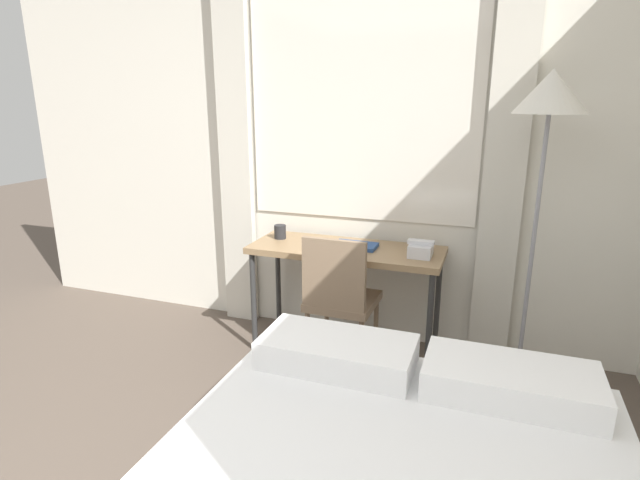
# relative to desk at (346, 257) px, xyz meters

# --- Properties ---
(wall_back_with_window) EXTENTS (5.03, 0.13, 2.70)m
(wall_back_with_window) POSITION_rel_desk_xyz_m (-0.21, 0.31, 0.70)
(wall_back_with_window) COLOR silver
(wall_back_with_window) RESTS_ON ground_plane
(desk) EXTENTS (1.22, 0.47, 0.72)m
(desk) POSITION_rel_desk_xyz_m (0.00, 0.00, 0.00)
(desk) COLOR #937551
(desk) RESTS_ON ground_plane
(desk_chair) EXTENTS (0.41, 0.41, 0.87)m
(desk_chair) POSITION_rel_desk_xyz_m (0.03, -0.23, -0.16)
(desk_chair) COLOR #8C7259
(desk_chair) RESTS_ON ground_plane
(standing_lamp) EXTENTS (0.36, 0.36, 1.77)m
(standing_lamp) POSITION_rel_desk_xyz_m (1.08, -0.08, 0.85)
(standing_lamp) COLOR #4C4C51
(standing_lamp) RESTS_ON ground_plane
(telephone) EXTENTS (0.15, 0.16, 0.10)m
(telephone) POSITION_rel_desk_xyz_m (0.47, -0.03, 0.11)
(telephone) COLOR silver
(telephone) RESTS_ON desk
(book) EXTENTS (0.27, 0.16, 0.02)m
(book) POSITION_rel_desk_xyz_m (0.06, 0.01, 0.08)
(book) COLOR navy
(book) RESTS_ON desk
(mug) EXTENTS (0.08, 0.08, 0.09)m
(mug) POSITION_rel_desk_xyz_m (-0.48, 0.05, 0.11)
(mug) COLOR #262628
(mug) RESTS_ON desk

